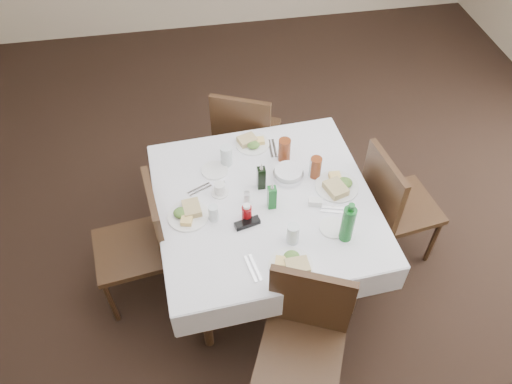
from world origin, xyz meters
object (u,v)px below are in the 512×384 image
Objects in this scene: oil_cruet_green at (272,197)px; dining_table at (265,208)px; chair_east at (393,202)px; water_s at (293,234)px; chair_south at (304,334)px; oil_cruet_dark at (261,177)px; green_bottle at (348,224)px; chair_west at (142,239)px; bread_basket at (288,174)px; ketchup_bottle at (247,213)px; water_w at (214,213)px; coffee_mug at (220,189)px; chair_north at (245,133)px; water_n at (226,156)px; water_e at (315,167)px.

dining_table is at bearing 118.65° from oil_cruet_green.
water_s is (-0.80, -0.35, 0.28)m from chair_east.
chair_south is 7.24× the size of water_s.
oil_cruet_dark is 0.71× the size of green_bottle.
oil_cruet_dark reaches higher than chair_west.
chair_west reaches higher than bread_basket.
ketchup_bottle reaches higher than bread_basket.
ketchup_bottle is at bearing -135.59° from dining_table.
green_bottle is (0.41, -0.37, 0.21)m from dining_table.
water_w reaches higher than coffee_mug.
water_w is 0.55× the size of bread_basket.
chair_north is 1.25m from chair_east.
oil_cruet_dark is at bearing 101.13° from oil_cruet_green.
chair_north is 3.23× the size of green_bottle.
oil_cruet_dark is (-0.90, 0.10, 0.30)m from chair_east.
chair_south is at bearing -134.51° from chair_east.
water_n is 0.50m from ketchup_bottle.
water_w is 0.20m from ketchup_bottle.
bread_basket is 0.44m from ketchup_bottle.
green_bottle is (-0.48, -0.38, 0.34)m from chair_east.
bread_basket is (0.99, 0.17, 0.25)m from chair_west.
green_bottle is at bearing -72.45° from chair_north.
chair_north reaches higher than water_e.
chair_south is 1.20m from chair_west.
oil_cruet_green reaches higher than chair_south.
coffee_mug is at bearing -109.78° from chair_north.
oil_cruet_dark is (-0.00, 0.12, 0.17)m from dining_table.
green_bottle reaches higher than water_w.
green_bottle is at bearing -16.82° from chair_west.
water_s is at bearing 174.61° from green_bottle.
dining_table is 10.86× the size of ketchup_bottle.
dining_table is 9.88× the size of water_e.
green_bottle is at bearing -50.66° from water_n.
bread_basket is 1.52× the size of ketchup_bottle.
dining_table is 0.20m from oil_cruet_dark.
chair_west is 0.86m from oil_cruet_dark.
oil_cruet_dark is (-0.10, 0.46, 0.02)m from water_s.
chair_west is 1.31m from green_bottle.
water_e is (0.36, 0.16, 0.15)m from dining_table.
ketchup_bottle is (-0.21, 0.69, 0.27)m from chair_south.
water_e is 0.69× the size of oil_cruet_dark.
chair_south is 7.32× the size of ketchup_bottle.
chair_west is at bearing 168.92° from ketchup_bottle.
chair_west is at bearing -179.39° from chair_east.
water_n is 0.48m from oil_cruet_green.
chair_west is at bearing -171.52° from oil_cruet_dark.
chair_west is 4.54× the size of oil_cruet_dark.
dining_table is 0.24m from ketchup_bottle.
water_s is 0.64× the size of oil_cruet_dark.
dining_table is 7.14× the size of bread_basket.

